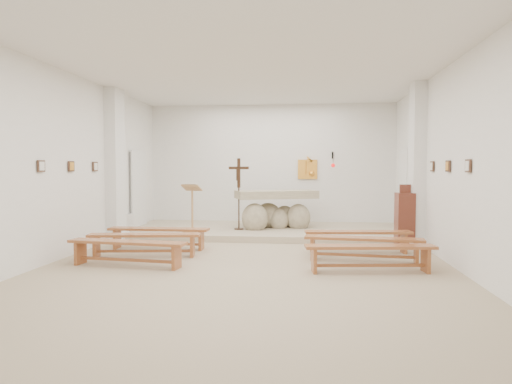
# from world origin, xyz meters

# --- Properties ---
(ground) EXTENTS (7.00, 10.00, 0.00)m
(ground) POSITION_xyz_m (0.00, 0.00, 0.00)
(ground) COLOR tan
(ground) RESTS_ON ground
(wall_left) EXTENTS (0.02, 10.00, 3.50)m
(wall_left) POSITION_xyz_m (-3.49, 0.00, 1.75)
(wall_left) COLOR white
(wall_left) RESTS_ON ground
(wall_right) EXTENTS (0.02, 10.00, 3.50)m
(wall_right) POSITION_xyz_m (3.49, 0.00, 1.75)
(wall_right) COLOR white
(wall_right) RESTS_ON ground
(wall_back) EXTENTS (7.00, 0.02, 3.50)m
(wall_back) POSITION_xyz_m (0.00, 4.99, 1.75)
(wall_back) COLOR white
(wall_back) RESTS_ON ground
(ceiling) EXTENTS (7.00, 10.00, 0.02)m
(ceiling) POSITION_xyz_m (0.00, 0.00, 3.49)
(ceiling) COLOR silver
(ceiling) RESTS_ON wall_back
(sanctuary_platform) EXTENTS (6.98, 3.00, 0.15)m
(sanctuary_platform) POSITION_xyz_m (0.00, 3.50, 0.07)
(sanctuary_platform) COLOR #B5AA8B
(sanctuary_platform) RESTS_ON ground
(pilaster_left) EXTENTS (0.26, 0.55, 3.50)m
(pilaster_left) POSITION_xyz_m (-3.37, 2.00, 1.75)
(pilaster_left) COLOR white
(pilaster_left) RESTS_ON ground
(pilaster_right) EXTENTS (0.26, 0.55, 3.50)m
(pilaster_right) POSITION_xyz_m (3.37, 2.00, 1.75)
(pilaster_right) COLOR white
(pilaster_right) RESTS_ON ground
(gold_wall_relief) EXTENTS (0.55, 0.04, 0.55)m
(gold_wall_relief) POSITION_xyz_m (1.05, 4.96, 1.65)
(gold_wall_relief) COLOR gold
(gold_wall_relief) RESTS_ON wall_back
(sanctuary_lamp) EXTENTS (0.11, 0.36, 0.44)m
(sanctuary_lamp) POSITION_xyz_m (1.75, 4.71, 1.81)
(sanctuary_lamp) COLOR black
(sanctuary_lamp) RESTS_ON wall_back
(station_frame_left_front) EXTENTS (0.03, 0.20, 0.20)m
(station_frame_left_front) POSITION_xyz_m (-3.47, -0.80, 1.72)
(station_frame_left_front) COLOR #452C1E
(station_frame_left_front) RESTS_ON wall_left
(station_frame_left_mid) EXTENTS (0.03, 0.20, 0.20)m
(station_frame_left_mid) POSITION_xyz_m (-3.47, 0.20, 1.72)
(station_frame_left_mid) COLOR #452C1E
(station_frame_left_mid) RESTS_ON wall_left
(station_frame_left_rear) EXTENTS (0.03, 0.20, 0.20)m
(station_frame_left_rear) POSITION_xyz_m (-3.47, 1.20, 1.72)
(station_frame_left_rear) COLOR #452C1E
(station_frame_left_rear) RESTS_ON wall_left
(station_frame_right_front) EXTENTS (0.03, 0.20, 0.20)m
(station_frame_right_front) POSITION_xyz_m (3.47, -0.80, 1.72)
(station_frame_right_front) COLOR #452C1E
(station_frame_right_front) RESTS_ON wall_right
(station_frame_right_mid) EXTENTS (0.03, 0.20, 0.20)m
(station_frame_right_mid) POSITION_xyz_m (3.47, 0.20, 1.72)
(station_frame_right_mid) COLOR #452C1E
(station_frame_right_mid) RESTS_ON wall_right
(station_frame_right_rear) EXTENTS (0.03, 0.20, 0.20)m
(station_frame_right_rear) POSITION_xyz_m (3.47, 1.20, 1.72)
(station_frame_right_rear) COLOR #452C1E
(station_frame_right_rear) RESTS_ON wall_right
(radiator_left) EXTENTS (0.10, 0.85, 0.52)m
(radiator_left) POSITION_xyz_m (-3.43, 2.70, 0.27)
(radiator_left) COLOR silver
(radiator_left) RESTS_ON ground
(radiator_right) EXTENTS (0.10, 0.85, 0.52)m
(radiator_right) POSITION_xyz_m (3.43, 2.70, 0.27)
(radiator_right) COLOR silver
(radiator_right) RESTS_ON ground
(altar) EXTENTS (2.19, 1.44, 1.05)m
(altar) POSITION_xyz_m (0.23, 3.54, 0.56)
(altar) COLOR #C0B593
(altar) RESTS_ON sanctuary_platform
(lectern) EXTENTS (0.48, 0.42, 1.18)m
(lectern) POSITION_xyz_m (-1.70, 2.51, 0.73)
(lectern) COLOR tan
(lectern) RESTS_ON sanctuary_platform
(crucifix_stand) EXTENTS (0.53, 0.23, 1.78)m
(crucifix_stand) POSITION_xyz_m (-0.66, 3.14, 1.18)
(crucifix_stand) COLOR #3C2213
(crucifix_stand) RESTS_ON sanctuary_platform
(potted_plant) EXTENTS (0.57, 0.54, 0.50)m
(potted_plant) POSITION_xyz_m (-0.49, 4.19, 0.40)
(potted_plant) COLOR #285C25
(potted_plant) RESTS_ON sanctuary_platform
(donation_pedestal) EXTENTS (0.38, 0.38, 1.34)m
(donation_pedestal) POSITION_xyz_m (3.10, 1.86, 0.59)
(donation_pedestal) COLOR maroon
(donation_pedestal) RESTS_ON ground
(bench_left_front) EXTENTS (2.10, 0.34, 0.44)m
(bench_left_front) POSITION_xyz_m (-2.04, 1.04, 0.33)
(bench_left_front) COLOR #A55A30
(bench_left_front) RESTS_ON ground
(bench_right_front) EXTENTS (2.12, 0.53, 0.44)m
(bench_right_front) POSITION_xyz_m (2.04, 1.04, 0.33)
(bench_right_front) COLOR #A55A30
(bench_right_front) RESTS_ON ground
(bench_left_second) EXTENTS (2.12, 0.61, 0.44)m
(bench_left_second) POSITION_xyz_m (-2.04, 0.19, 0.33)
(bench_left_second) COLOR #A55A30
(bench_left_second) RESTS_ON ground
(bench_right_second) EXTENTS (2.12, 0.57, 0.44)m
(bench_right_second) POSITION_xyz_m (2.04, 0.19, 0.33)
(bench_right_second) COLOR #A55A30
(bench_right_second) RESTS_ON ground
(bench_left_third) EXTENTS (2.12, 0.58, 0.44)m
(bench_left_third) POSITION_xyz_m (-2.04, -0.65, 0.33)
(bench_left_third) COLOR #A55A30
(bench_left_third) RESTS_ON ground
(bench_right_third) EXTENTS (2.12, 0.58, 0.44)m
(bench_right_third) POSITION_xyz_m (2.04, -0.65, 0.33)
(bench_right_third) COLOR #A55A30
(bench_right_third) RESTS_ON ground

